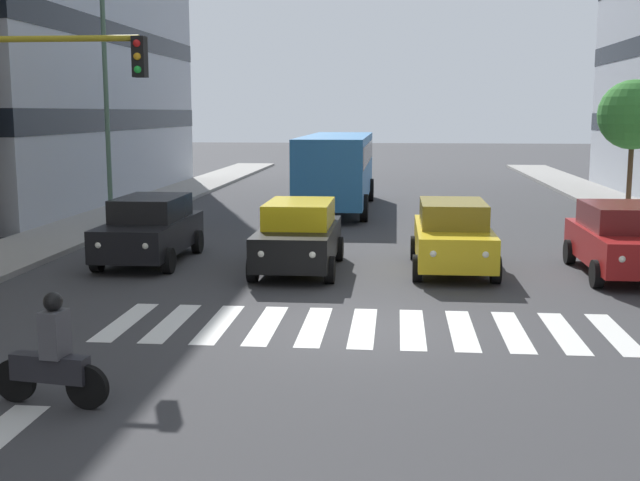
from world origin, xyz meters
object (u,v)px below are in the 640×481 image
at_px(car_0, 621,239).
at_px(car_3, 150,229).
at_px(bus_behind_traffic, 337,164).
at_px(street_lamp_right, 122,82).
at_px(car_2, 299,235).
at_px(street_tree_2, 633,115).
at_px(traffic_light_gantry, 7,125).
at_px(car_1, 453,235).
at_px(motorcycle_with_rider, 52,359).

xyz_separation_m(car_0, car_3, (11.88, -0.68, 0.00)).
bearing_deg(bus_behind_traffic, street_lamp_right, 42.03).
bearing_deg(car_3, car_2, 169.02).
xyz_separation_m(car_0, car_2, (7.83, 0.11, 0.00)).
bearing_deg(street_tree_2, car_3, 38.04).
distance_m(bus_behind_traffic, traffic_light_gantry, 18.17).
xyz_separation_m(car_0, traffic_light_gantry, (13.00, 4.57, 2.79)).
bearing_deg(car_1, traffic_light_gantry, 28.33).
xyz_separation_m(car_3, street_lamp_right, (2.71, -5.98, 4.03)).
xyz_separation_m(traffic_light_gantry, street_lamp_right, (1.59, -11.23, 1.24)).
relative_size(car_0, street_tree_2, 0.88).
bearing_deg(car_1, motorcycle_with_rider, 59.09).
distance_m(bus_behind_traffic, motorcycle_with_rider, 22.61).
xyz_separation_m(bus_behind_traffic, street_tree_2, (-11.57, -0.14, 1.96)).
height_order(motorcycle_with_rider, traffic_light_gantry, traffic_light_gantry).
bearing_deg(motorcycle_with_rider, car_2, -102.69).
distance_m(car_3, street_lamp_right, 7.71).
relative_size(traffic_light_gantry, street_tree_2, 1.09).
distance_m(car_1, traffic_light_gantry, 10.59).
xyz_separation_m(bus_behind_traffic, traffic_light_gantry, (5.17, 17.32, 1.82)).
bearing_deg(car_2, car_1, -174.24).
distance_m(street_lamp_right, street_tree_2, 19.39).
bearing_deg(motorcycle_with_rider, street_tree_2, -121.28).
height_order(car_0, street_tree_2, street_tree_2).
xyz_separation_m(bus_behind_traffic, motorcycle_with_rider, (2.16, 22.47, -1.21)).
xyz_separation_m(car_2, bus_behind_traffic, (-0.00, -12.86, 0.97)).
bearing_deg(traffic_light_gantry, car_3, -102.09).
relative_size(car_0, car_3, 1.00).
relative_size(car_0, street_lamp_right, 0.57).
relative_size(car_2, traffic_light_gantry, 0.81).
height_order(car_0, car_2, same).
bearing_deg(street_tree_2, motorcycle_with_rider, 58.72).
bearing_deg(car_1, street_tree_2, -121.57).
bearing_deg(car_3, car_1, 177.09).
distance_m(car_1, car_2, 3.84).
relative_size(bus_behind_traffic, traffic_light_gantry, 1.91).
distance_m(car_0, car_2, 7.83).
bearing_deg(street_tree_2, car_0, 73.82).
distance_m(car_1, car_3, 7.87).
distance_m(car_0, street_lamp_right, 16.54).
xyz_separation_m(car_1, street_tree_2, (-7.75, -12.62, 2.93)).
bearing_deg(traffic_light_gantry, street_tree_2, -133.79).
relative_size(traffic_light_gantry, street_lamp_right, 0.71).
height_order(car_1, motorcycle_with_rider, car_1).
xyz_separation_m(car_2, street_lamp_right, (6.76, -6.77, 4.03)).
bearing_deg(bus_behind_traffic, car_2, 90.00).
distance_m(car_1, street_lamp_right, 13.00).
xyz_separation_m(street_lamp_right, street_tree_2, (-18.33, -6.23, -1.10)).
relative_size(bus_behind_traffic, street_tree_2, 2.08).
xyz_separation_m(car_0, street_lamp_right, (14.59, -6.66, 4.03)).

